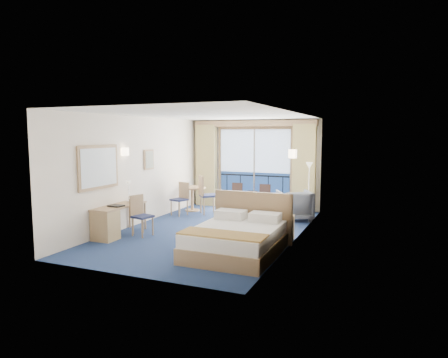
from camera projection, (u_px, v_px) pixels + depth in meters
floor at (211, 231)px, 9.38m from camera, size 6.50×6.50×0.00m
room_walls at (211, 155)px, 9.18m from camera, size 4.04×6.54×2.72m
balcony_door at (254, 171)px, 12.21m from camera, size 2.36×0.03×2.52m
curtain_left at (206, 165)px, 12.64m from camera, size 0.65×0.22×2.55m
curtain_right at (304, 169)px, 11.46m from camera, size 0.65×0.22×2.55m
pelmet at (253, 123)px, 11.94m from camera, size 3.80×0.25×0.18m
mirror at (99, 167)px, 8.58m from camera, size 0.05×1.25×0.95m
wall_print at (149, 160)px, 10.36m from camera, size 0.04×0.42×0.52m
sconce_left at (125, 152)px, 9.36m from camera, size 0.18×0.18×0.18m
sconce_right at (293, 154)px, 8.30m from camera, size 0.18×0.18×0.18m
bed at (237, 238)px, 7.53m from camera, size 1.69×2.01×1.06m
nightstand at (283, 228)px, 8.48m from camera, size 0.41×0.39×0.54m
phone at (282, 214)px, 8.41m from camera, size 0.19×0.16×0.08m
armchair at (294, 205)px, 10.53m from camera, size 1.14×1.15×0.78m
floor_lamp at (309, 175)px, 10.97m from camera, size 0.21×0.21×1.49m
desk at (109, 222)px, 8.61m from camera, size 0.50×1.44×0.68m
desk_chair at (140, 213)px, 8.91m from camera, size 0.48×0.47×0.91m
folder at (116, 206)px, 8.76m from camera, size 0.35×0.28×0.03m
desk_lamp at (128, 187)px, 9.24m from camera, size 0.13×0.13×0.48m
round_table at (192, 193)px, 11.78m from camera, size 0.79×0.79×0.71m
table_chair_a at (206, 192)px, 11.30m from camera, size 0.67×0.67×1.10m
table_chair_b at (181, 197)px, 11.19m from camera, size 0.50×0.50×0.92m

